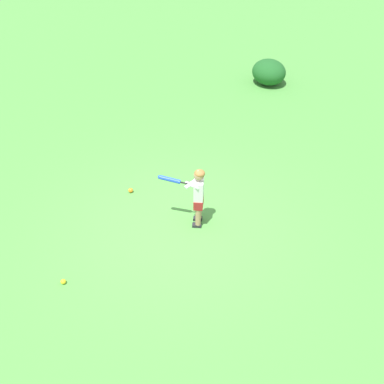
{
  "coord_description": "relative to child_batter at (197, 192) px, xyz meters",
  "views": [
    {
      "loc": [
        -1.79,
        -5.23,
        4.92
      ],
      "look_at": [
        0.37,
        0.29,
        0.45
      ],
      "focal_mm": 41.25,
      "sensor_mm": 36.0,
      "label": 1
    }
  ],
  "objects": [
    {
      "name": "play_ball_by_bucket",
      "position": [
        -2.3,
        -0.54,
        -0.61
      ],
      "size": [
        0.08,
        0.08,
        0.08
      ],
      "primitive_type": "sphere",
      "color": "yellow",
      "rests_on": "ground"
    },
    {
      "name": "shrub_left_background",
      "position": [
        4.0,
        4.71,
        -0.32
      ],
      "size": [
        0.88,
        0.99,
        0.66
      ],
      "primitive_type": "ellipsoid",
      "color": "#1E5B23",
      "rests_on": "ground"
    },
    {
      "name": "ground_plane",
      "position": [
        -0.34,
        -0.01,
        -0.65
      ],
      "size": [
        40.0,
        40.0,
        0.0
      ],
      "primitive_type": "plane",
      "color": "#519942"
    },
    {
      "name": "play_ball_center_lawn",
      "position": [
        -0.82,
        1.25,
        -0.61
      ],
      "size": [
        0.09,
        0.09,
        0.09
      ],
      "primitive_type": "sphere",
      "color": "orange",
      "rests_on": "ground"
    },
    {
      "name": "child_batter",
      "position": [
        0.0,
        0.0,
        0.0
      ],
      "size": [
        0.7,
        0.53,
        1.08
      ],
      "color": "#232328",
      "rests_on": "ground"
    }
  ]
}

